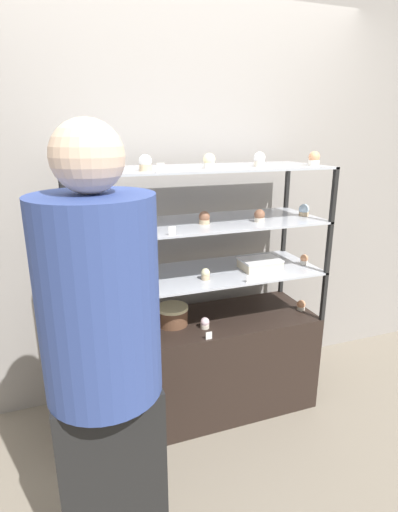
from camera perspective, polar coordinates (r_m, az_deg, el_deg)
The scene contains 29 objects.
ground_plane at distance 2.79m, azimuth 0.00°, elevation -20.82°, with size 20.00×20.00×0.00m, color gray.
back_wall at distance 2.61m, azimuth -3.01°, elevation 7.94°, with size 8.00×0.05×2.60m.
display_base at distance 2.61m, azimuth 0.00°, elevation -15.40°, with size 1.45×0.51×0.63m.
display_riser_lower at distance 2.34m, azimuth 0.00°, elevation -2.89°, with size 1.45×0.51×0.31m.
display_riser_middle at distance 2.25m, azimuth 0.00°, elevation 4.41°, with size 1.45×0.51×0.31m.
display_riser_upper at distance 2.21m, azimuth 0.00°, elevation 12.16°, with size 1.45×0.51×0.31m.
layer_cake_centerpiece at distance 2.39m, azimuth -3.81°, elevation -8.44°, with size 0.19×0.19×0.12m.
sheet_cake_frosted at distance 2.44m, azimuth 8.70°, elevation -1.10°, with size 0.24×0.17×0.06m.
cupcake_0 at distance 2.27m, azimuth -15.85°, elevation -11.44°, with size 0.05×0.05×0.07m.
cupcake_1 at distance 2.36m, azimuth 0.85°, elevation -9.56°, with size 0.05×0.05×0.07m.
cupcake_2 at distance 2.67m, azimuth 14.38°, elevation -6.84°, with size 0.05×0.05×0.07m.
price_tag_0 at distance 2.24m, azimuth 1.42°, elevation -11.31°, with size 0.04×0.00×0.04m.
cupcake_3 at distance 2.08m, azimuth -16.29°, elevation -4.78°, with size 0.05×0.05×0.07m.
cupcake_4 at distance 2.23m, azimuth 1.00°, elevation -2.59°, with size 0.05×0.05×0.07m.
cupcake_5 at distance 2.57m, azimuth 14.79°, elevation -0.51°, with size 0.05×0.05×0.07m.
price_tag_1 at distance 2.21m, azimuth 7.24°, elevation -3.23°, with size 0.04×0.00×0.04m.
cupcake_6 at distance 2.07m, azimuth -17.14°, elevation 3.89°, with size 0.06×0.06×0.07m.
cupcake_7 at distance 2.04m, azimuth -7.74°, elevation 4.31°, with size 0.06×0.06×0.07m.
cupcake_8 at distance 2.21m, azimuth 0.77°, elevation 5.46°, with size 0.06×0.06×0.07m.
cupcake_9 at distance 2.29m, azimuth 8.63°, elevation 5.68°, with size 0.06×0.06×0.07m.
cupcake_10 at distance 2.51m, azimuth 14.77°, elevation 6.33°, with size 0.06×0.06×0.07m.
price_tag_2 at distance 1.96m, azimuth -3.86°, elevation 3.60°, with size 0.04×0.00×0.04m.
cupcake_11 at distance 2.03m, azimuth -18.27°, elevation 12.43°, with size 0.06×0.06×0.08m.
cupcake_12 at distance 1.99m, azimuth -7.68°, elevation 13.03°, with size 0.06×0.06×0.08m.
cupcake_13 at distance 2.10m, azimuth 1.46°, elevation 13.38°, with size 0.06×0.06×0.08m.
cupcake_14 at distance 2.27m, azimuth 8.63°, elevation 13.48°, with size 0.06×0.06×0.08m.
cupcake_15 at distance 2.40m, azimuth 16.12°, elevation 13.21°, with size 0.06×0.06×0.08m.
price_tag_3 at distance 1.90m, azimuth -5.51°, elevation 12.45°, with size 0.04×0.00×0.04m.
customer_figure at distance 1.51m, azimuth -13.47°, elevation -14.11°, with size 0.41×0.41×1.76m.
Camera 1 is at (-0.75, -2.07, 1.72)m, focal length 28.00 mm.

